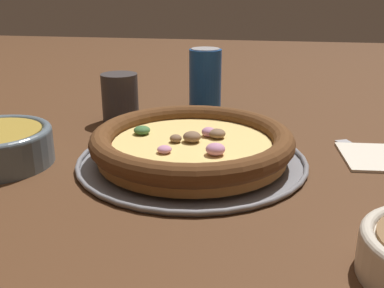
# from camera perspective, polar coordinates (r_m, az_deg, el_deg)

# --- Properties ---
(ground_plane) EXTENTS (3.00, 3.00, 0.00)m
(ground_plane) POSITION_cam_1_polar(r_m,az_deg,el_deg) (0.66, -0.00, -2.36)
(ground_plane) COLOR #4C2D19
(pizza_tray) EXTENTS (0.33, 0.33, 0.01)m
(pizza_tray) POSITION_cam_1_polar(r_m,az_deg,el_deg) (0.66, -0.00, -2.01)
(pizza_tray) COLOR gray
(pizza_tray) RESTS_ON ground_plane
(pizza) EXTENTS (0.29, 0.29, 0.04)m
(pizza) POSITION_cam_1_polar(r_m,az_deg,el_deg) (0.65, 0.00, 0.10)
(pizza) COLOR #A86B33
(pizza) RESTS_ON pizza_tray
(drinking_cup) EXTENTS (0.07, 0.07, 0.09)m
(drinking_cup) POSITION_cam_1_polar(r_m,az_deg,el_deg) (0.85, -9.12, 5.79)
(drinking_cup) COLOR #383333
(drinking_cup) RESTS_ON ground_plane
(fork) EXTENTS (0.08, 0.15, 0.00)m
(fork) POSITION_cam_1_polar(r_m,az_deg,el_deg) (0.73, 21.20, -1.23)
(fork) COLOR #B7B7BC
(fork) RESTS_ON ground_plane
(beverage_can) EXTENTS (0.07, 0.07, 0.12)m
(beverage_can) POSITION_cam_1_polar(r_m,az_deg,el_deg) (0.93, 1.69, 8.25)
(beverage_can) COLOR #194C99
(beverage_can) RESTS_ON ground_plane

